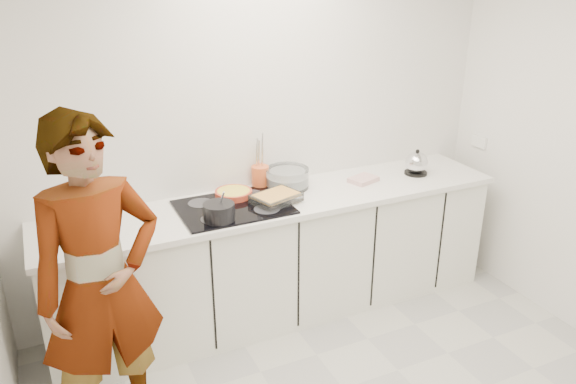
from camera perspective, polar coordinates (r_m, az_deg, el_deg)
name	(u,v)px	position (r m, az deg, el deg)	size (l,w,h in m)	color
wall_back	(262,132)	(4.00, -2.70, 6.14)	(3.60, 0.00, 2.60)	white
base_cabinets	(281,259)	(4.06, -0.74, -6.82)	(3.20, 0.58, 0.87)	white
countertop	(280,201)	(3.86, -0.77, -0.91)	(3.24, 0.64, 0.04)	white
hob	(233,207)	(3.72, -5.57, -1.53)	(0.72, 0.54, 0.01)	black
tart_dish	(234,193)	(3.86, -5.55, -0.11)	(0.26, 0.26, 0.04)	#BC3C25
saucepan	(219,212)	(3.50, -7.03, -2.01)	(0.23, 0.23, 0.19)	black
baking_dish	(276,197)	(3.75, -1.21, -0.55)	(0.36, 0.31, 0.06)	silver
mixing_bowl	(287,179)	(4.02, -0.06, 1.37)	(0.31, 0.31, 0.14)	silver
tea_towel	(363,179)	(4.18, 7.66, 1.27)	(0.20, 0.15, 0.03)	white
kettle	(416,164)	(4.38, 12.92, 2.82)	(0.19, 0.19, 0.20)	black
utensil_crock	(260,177)	(4.03, -2.83, 1.58)	(0.13, 0.13, 0.16)	orange
cook	(101,287)	(3.00, -18.50, -9.11)	(0.66, 0.43, 1.81)	white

